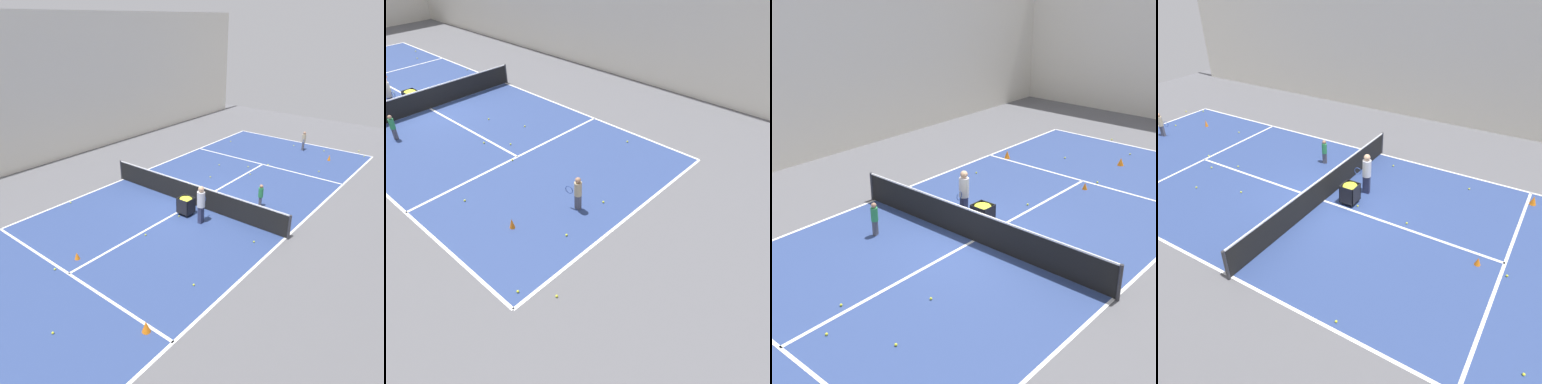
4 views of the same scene
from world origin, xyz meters
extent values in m
plane|color=#5B5B60|center=(0.00, 0.00, 0.00)|extent=(38.51, 38.51, 0.00)
cube|color=navy|center=(0.00, 0.00, 0.00)|extent=(9.28, 23.91, 0.00)
cube|color=white|center=(0.00, -11.95, 0.01)|extent=(9.28, 0.10, 0.00)
cube|color=white|center=(-4.64, 0.00, 0.01)|extent=(0.10, 23.91, 0.00)
cube|color=white|center=(4.64, 0.00, 0.01)|extent=(0.10, 23.91, 0.00)
cube|color=white|center=(0.00, -6.57, 0.01)|extent=(9.28, 0.10, 0.00)
cube|color=white|center=(0.00, 6.57, 0.01)|extent=(9.28, 0.10, 0.00)
cube|color=white|center=(0.00, 0.00, 0.01)|extent=(0.10, 13.15, 0.00)
cube|color=silver|center=(10.01, 0.00, 4.07)|extent=(0.15, 34.81, 8.13)
cylinder|color=#2D2D33|center=(-4.74, 0.00, 0.51)|extent=(0.10, 0.10, 1.03)
cylinder|color=#2D2D33|center=(4.74, 0.00, 0.51)|extent=(0.10, 0.10, 1.03)
cube|color=black|center=(0.00, 0.00, 0.50)|extent=(9.38, 0.03, 0.96)
cube|color=white|center=(0.00, 0.00, 1.00)|extent=(9.38, 0.04, 0.05)
cube|color=#4C4C56|center=(-0.73, -10.49, 0.27)|extent=(0.15, 0.21, 0.55)
cylinder|color=tan|center=(-0.73, -10.49, 0.79)|extent=(0.28, 0.28, 0.49)
sphere|color=#A87A5B|center=(-0.73, -10.49, 1.12)|extent=(0.18, 0.18, 0.18)
torus|color=#2D478C|center=(-0.84, -10.20, 0.67)|extent=(0.07, 0.28, 0.28)
cube|color=#2D3351|center=(-1.33, 1.08, 0.37)|extent=(0.19, 0.28, 0.74)
cylinder|color=silver|center=(-1.33, 1.08, 1.07)|extent=(0.37, 0.37, 0.66)
sphere|color=tan|center=(-1.33, 1.08, 1.53)|extent=(0.25, 0.25, 0.25)
torus|color=#2D478C|center=(-1.24, 0.74, 0.91)|extent=(0.06, 0.28, 0.28)
cube|color=#4C4C56|center=(-2.55, -1.70, 0.25)|extent=(0.15, 0.20, 0.49)
cylinder|color=#2D8C4C|center=(-2.55, -1.70, 0.71)|extent=(0.28, 0.28, 0.44)
sphere|color=#A87A5B|center=(-2.55, -1.70, 1.02)|extent=(0.16, 0.16, 0.16)
cube|color=black|center=(-0.40, 0.91, 0.12)|extent=(0.60, 0.57, 0.02)
cube|color=black|center=(-0.40, 0.63, 0.45)|extent=(0.60, 0.02, 0.67)
cube|color=black|center=(-0.40, 1.19, 0.45)|extent=(0.60, 0.02, 0.67)
cube|color=black|center=(-0.68, 0.91, 0.45)|extent=(0.02, 0.57, 0.67)
cube|color=black|center=(-0.11, 0.91, 0.45)|extent=(0.02, 0.57, 0.67)
ellipsoid|color=yellow|center=(-0.40, 0.91, 0.73)|extent=(0.56, 0.53, 0.16)
cylinder|color=black|center=(-0.61, 0.71, 0.06)|extent=(0.05, 0.05, 0.12)
cylinder|color=black|center=(-0.19, 0.71, 0.06)|extent=(0.05, 0.05, 0.12)
cylinder|color=black|center=(-0.61, 1.11, 0.06)|extent=(0.05, 0.05, 0.12)
cylinder|color=black|center=(-0.19, 1.11, 0.06)|extent=(0.05, 0.05, 0.12)
cone|color=orange|center=(-2.77, -9.64, 0.18)|extent=(0.17, 0.17, 0.34)
cone|color=orange|center=(0.49, 5.88, 0.13)|extent=(0.19, 0.19, 0.26)
cone|color=orange|center=(-3.82, 6.75, 0.17)|extent=(0.25, 0.25, 0.34)
sphere|color=yellow|center=(0.42, -5.64, 0.04)|extent=(0.07, 0.07, 0.07)
sphere|color=yellow|center=(-0.28, 3.26, 0.04)|extent=(0.07, 0.07, 0.07)
sphere|color=yellow|center=(4.41, 3.42, 0.04)|extent=(0.07, 0.07, 0.07)
sphere|color=yellow|center=(-4.23, -11.64, 0.04)|extent=(0.07, 0.07, 0.07)
sphere|color=yellow|center=(-1.91, 8.39, 0.04)|extent=(0.07, 0.07, 0.07)
sphere|color=yellow|center=(-3.63, 4.44, 0.04)|extent=(0.07, 0.07, 0.07)
sphere|color=yellow|center=(-0.32, -6.65, 0.04)|extent=(0.07, 0.07, 0.07)
sphere|color=yellow|center=(3.86, -9.06, 0.04)|extent=(0.07, 0.07, 0.07)
sphere|color=yellow|center=(-3.01, -7.46, 0.04)|extent=(0.07, 0.07, 0.07)
sphere|color=yellow|center=(0.05, -10.91, 0.04)|extent=(0.07, 0.07, 0.07)
sphere|color=yellow|center=(-0.32, 1.29, 0.04)|extent=(0.07, 0.07, 0.07)
sphere|color=yellow|center=(0.54, 6.74, 0.04)|extent=(0.07, 0.07, 0.07)
sphere|color=yellow|center=(-3.66, -12.46, 0.04)|extent=(0.07, 0.07, 0.07)
sphere|color=yellow|center=(-0.26, -4.73, 0.04)|extent=(0.07, 0.07, 0.07)
sphere|color=yellow|center=(-3.84, 1.04, 0.04)|extent=(0.07, 0.07, 0.07)
sphere|color=yellow|center=(1.21, -3.07, 0.04)|extent=(0.07, 0.07, 0.07)
sphere|color=yellow|center=(1.87, -4.85, 0.04)|extent=(0.07, 0.07, 0.07)
sphere|color=yellow|center=(-1.91, -11.11, 0.04)|extent=(0.07, 0.07, 0.07)
camera|label=1|loc=(-9.54, 11.91, 7.73)|focal=35.00mm
camera|label=2|loc=(-7.63, -16.85, 7.73)|focal=35.00mm
camera|label=3|loc=(9.28, -11.00, 7.73)|focal=50.00mm
camera|label=4|loc=(9.54, 6.94, 7.73)|focal=35.00mm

